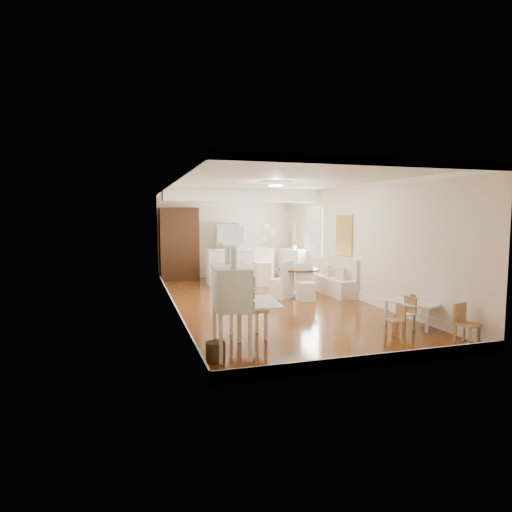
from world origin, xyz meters
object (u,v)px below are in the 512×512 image
bar_stool_left (225,269)px  breakfast_counter (240,266)px  kids_chair_a (395,320)px  slip_chair_far (281,279)px  sideboard (294,265)px  slip_chair_near (305,282)px  dining_table (299,282)px  pantry_cabinet (179,244)px  gustavian_armchair (248,307)px  kids_chair_c (467,324)px  kids_table (412,314)px  fridge (238,251)px  secretary_bureau (231,309)px  kids_chair_b (405,313)px  wicker_basket (216,352)px  bar_stool_right (262,267)px

bar_stool_left → breakfast_counter: bearing=61.0°
kids_chair_a → slip_chair_far: 3.82m
sideboard → slip_chair_near: bearing=-122.0°
dining_table → pantry_cabinet: (-2.61, 3.59, 0.80)m
gustavian_armchair → slip_chair_far: (1.74, 3.14, -0.05)m
slip_chair_near → breakfast_counter: (-0.86, 3.06, 0.07)m
kids_chair_c → bar_stool_left: bar_stool_left is taller
gustavian_armchair → bar_stool_left: 5.06m
kids_chair_c → kids_table: bearing=80.5°
kids_chair_c → pantry_cabinet: 8.98m
bar_stool_left → fridge: bearing=76.6°
kids_table → fridge: size_ratio=0.51×
slip_chair_far → fridge: size_ratio=0.52×
kids_chair_c → dining_table: (-1.02, 4.58, 0.03)m
pantry_cabinet → kids_chair_a: bearing=-69.3°
bar_stool_left → fridge: (0.84, 1.80, 0.38)m
secretary_bureau → dining_table: 4.77m
kids_chair_c → pantry_cabinet: (-3.63, 8.17, 0.82)m
secretary_bureau → slip_chair_far: secretary_bureau is taller
kids_chair_a → kids_chair_b: size_ratio=0.90×
kids_chair_b → sideboard: size_ratio=0.59×
bar_stool_left → sideboard: size_ratio=1.02×
pantry_cabinet → fridge: (1.90, -0.03, -0.25)m
secretary_bureau → wicker_basket: (-0.30, -0.33, -0.52)m
bar_stool_left → bar_stool_right: bar_stool_right is taller
gustavian_armchair → slip_chair_near: (2.20, 2.69, -0.08)m
kids_chair_a → kids_chair_b: bearing=125.6°
kids_chair_b → slip_chair_near: (-0.65, 3.01, 0.14)m
kids_table → fridge: (-1.60, 6.95, 0.67)m
slip_chair_near → sideboard: size_ratio=0.86×
slip_chair_far → kids_chair_a: bearing=70.1°
kids_chair_b → bar_stool_right: (-1.00, 5.38, 0.25)m
secretary_bureau → pantry_cabinet: (0.10, 7.51, 0.49)m
kids_chair_b → slip_chair_near: 3.08m
slip_chair_far → fridge: (-0.20, 3.66, 0.43)m
kids_table → fridge: 7.16m
gustavian_armchair → kids_chair_b: size_ratio=1.73×
wicker_basket → bar_stool_right: bar_stool_right is taller
kids_chair_b → secretary_bureau: bearing=-92.1°
secretary_bureau → slip_chair_near: bearing=57.1°
kids_chair_b → kids_chair_c: kids_chair_c is taller
breakfast_counter → kids_chair_b: bearing=-76.1°
kids_table → bar_stool_left: 5.71m
secretary_bureau → wicker_basket: bearing=-127.3°
wicker_basket → bar_stool_right: (2.60, 6.06, 0.41)m
dining_table → fridge: bearing=101.3°
kids_table → slip_chair_near: slip_chair_near is taller
breakfast_counter → sideboard: size_ratio=1.99×
kids_chair_a → breakfast_counter: (-1.11, 6.35, 0.24)m
gustavian_armchair → kids_chair_c: 3.55m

